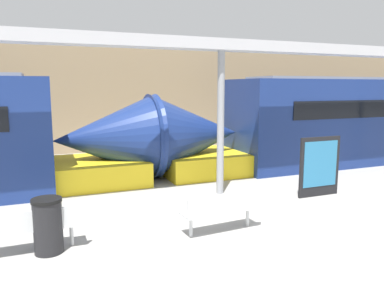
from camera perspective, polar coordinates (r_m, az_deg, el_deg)
ground_plane at (r=7.44m, az=10.67°, el=-13.96°), size 60.00×60.00×0.00m
station_wall at (r=17.15m, az=-9.31°, el=7.44°), size 56.00×0.20×5.00m
bench_near at (r=7.45m, az=4.65°, el=-9.78°), size 1.65×0.55×0.80m
bench_far at (r=7.11m, az=-23.00°, el=-11.38°), size 1.55×0.45×0.80m
trash_bin at (r=7.03m, az=-21.11°, el=-11.52°), size 0.51×0.51×0.97m
poster_board at (r=10.32m, az=18.86°, el=-3.24°), size 1.23×0.07×1.57m
support_column_near at (r=9.88m, az=4.38°, el=3.08°), size 0.19×0.19×3.76m
canopy_beam at (r=9.89m, az=4.52°, el=14.81°), size 28.00×0.60×0.28m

